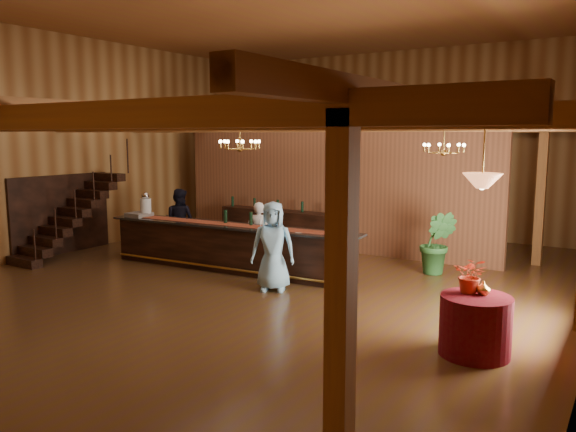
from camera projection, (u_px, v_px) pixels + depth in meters
The scene contains 27 objects.
floor at pixel (268, 280), 11.71m from camera, with size 14.00×14.00×0.00m, color #4F301E.
ceiling at pixel (267, 5), 10.92m from camera, with size 14.00×14.00×0.00m, color #965F2D.
wall_back at pixel (397, 143), 17.16m from camera, with size 12.00×0.10×5.50m, color olive.
wall_left at pixel (76, 145), 14.50m from camera, with size 0.10×14.00×5.50m, color olive.
beam_grid at pixel (281, 123), 11.67m from camera, with size 11.90×13.90×0.39m.
support_posts at pixel (253, 206), 11.06m from camera, with size 9.20×10.20×3.20m.
partition_wall at pixel (328, 191), 14.67m from camera, with size 9.00×0.18×3.10m, color brown.
staircase at pixel (69, 217), 13.85m from camera, with size 1.00×2.80×2.00m.
backroom_boxes at pixel (366, 220), 16.38m from camera, with size 4.10×0.60×1.10m.
tasting_bar at pixel (229, 247), 12.47m from camera, with size 6.25×1.20×1.05m.
beverage_dispenser at pixel (146, 205), 13.56m from camera, with size 0.26×0.26×0.60m.
glass_rack_tray at pixel (139, 215), 13.57m from camera, with size 0.50×0.50×0.10m, color gray.
raffle_drum at pixel (341, 227), 11.03m from camera, with size 0.34×0.24×0.30m.
bar_bottle_0 at pixel (225, 217), 12.55m from camera, with size 0.07×0.07×0.30m, color black.
bar_bottle_1 at pixel (226, 217), 12.55m from camera, with size 0.07×0.07×0.30m, color black.
bar_bottle_2 at pixel (251, 219), 12.23m from camera, with size 0.07×0.07×0.30m, color black.
backbar_shelf at pixel (278, 228), 15.25m from camera, with size 3.49×0.55×0.98m, color #361A10.
round_table at pixel (475, 326), 7.66m from camera, with size 0.96×0.96×0.83m, color maroon.
chandelier_left at pixel (240, 144), 11.02m from camera, with size 0.80×0.80×0.54m.
chandelier_right at pixel (444, 148), 10.75m from camera, with size 0.80×0.80×0.60m.
pendant_lamp at pixel (482, 181), 7.38m from camera, with size 0.52×0.52×0.90m.
bartender at pixel (259, 234), 12.94m from camera, with size 0.54×0.35×1.48m, color white.
staff_second at pixel (179, 221), 14.32m from camera, with size 0.80×0.62×1.65m, color black.
guest at pixel (273, 246), 10.82m from camera, with size 0.85×0.55×1.74m, color #88BEE2.
floor_plant at pixel (438, 243), 12.09m from camera, with size 0.77×0.62×1.39m, color #2B632A.
table_flowers at pixel (471, 275), 7.73m from camera, with size 0.46×0.40×0.51m, color red.
table_vase at pixel (483, 284), 7.64m from camera, with size 0.15×0.15×0.31m, color gold.
Camera 1 is at (6.48, -9.39, 3.00)m, focal length 35.00 mm.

